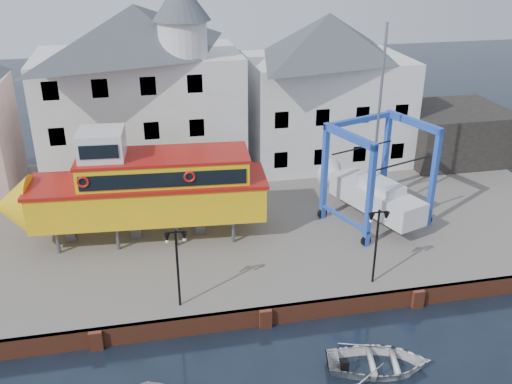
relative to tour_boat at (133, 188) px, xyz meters
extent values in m
plane|color=black|center=(5.91, -8.55, -4.17)|extent=(140.00, 140.00, 0.00)
cube|color=#65615B|center=(5.91, 2.45, -3.67)|extent=(44.00, 22.00, 1.00)
cube|color=brown|center=(5.91, -8.43, -3.67)|extent=(44.00, 0.25, 1.00)
cube|color=brown|center=(-2.09, -8.60, -3.67)|extent=(0.60, 0.36, 1.00)
cube|color=brown|center=(5.91, -8.60, -3.67)|extent=(0.60, 0.36, 1.00)
cube|color=brown|center=(13.91, -8.60, -3.67)|extent=(0.60, 0.36, 1.00)
cube|color=white|center=(0.91, 9.95, 1.33)|extent=(14.00, 8.00, 9.00)
pyramid|color=#3E444A|center=(0.91, 9.95, 7.43)|extent=(14.00, 8.00, 3.20)
cube|color=black|center=(-4.59, 5.99, -1.57)|extent=(1.00, 0.08, 1.20)
cube|color=black|center=(-1.59, 5.99, -1.57)|extent=(1.00, 0.08, 1.20)
cube|color=black|center=(1.41, 5.99, -1.57)|extent=(1.00, 0.08, 1.20)
cube|color=black|center=(4.41, 5.99, -1.57)|extent=(1.00, 0.08, 1.20)
cube|color=black|center=(-4.59, 5.99, 1.43)|extent=(1.00, 0.08, 1.20)
cube|color=black|center=(-1.59, 5.99, 1.43)|extent=(1.00, 0.08, 1.20)
cube|color=black|center=(1.41, 5.99, 1.43)|extent=(1.00, 0.08, 1.20)
cube|color=black|center=(4.41, 5.99, 1.43)|extent=(1.00, 0.08, 1.20)
cube|color=black|center=(-4.59, 5.99, 4.43)|extent=(1.00, 0.08, 1.20)
cube|color=black|center=(-1.59, 5.99, 4.43)|extent=(1.00, 0.08, 1.20)
cube|color=black|center=(1.41, 5.99, 4.43)|extent=(1.00, 0.08, 1.20)
cube|color=black|center=(4.41, 5.99, 4.43)|extent=(1.00, 0.08, 1.20)
cylinder|color=white|center=(3.91, 7.55, 7.03)|extent=(3.20, 3.20, 2.40)
cube|color=white|center=(14.91, 10.45, 0.83)|extent=(12.00, 8.00, 8.00)
pyramid|color=#3E444A|center=(14.91, 10.45, 6.43)|extent=(12.00, 8.00, 3.20)
cube|color=black|center=(10.41, 6.49, -1.57)|extent=(1.00, 0.08, 1.20)
cube|color=black|center=(13.41, 6.49, -1.57)|extent=(1.00, 0.08, 1.20)
cube|color=black|center=(16.41, 6.49, -1.57)|extent=(1.00, 0.08, 1.20)
cube|color=black|center=(19.41, 6.49, -1.57)|extent=(1.00, 0.08, 1.20)
cube|color=black|center=(10.41, 6.49, 1.43)|extent=(1.00, 0.08, 1.20)
cube|color=black|center=(13.41, 6.49, 1.43)|extent=(1.00, 0.08, 1.20)
cube|color=black|center=(16.41, 6.49, 1.43)|extent=(1.00, 0.08, 1.20)
cube|color=black|center=(19.41, 6.49, 1.43)|extent=(1.00, 0.08, 1.20)
cube|color=black|center=(24.91, 8.45, -1.17)|extent=(8.00, 7.00, 4.00)
cylinder|color=black|center=(1.91, -7.35, -1.17)|extent=(0.12, 0.12, 4.00)
cube|color=black|center=(1.91, -7.35, 0.88)|extent=(0.90, 0.06, 0.06)
sphere|color=black|center=(1.91, -7.35, 0.95)|extent=(0.16, 0.16, 0.16)
cone|color=black|center=(1.51, -7.35, 0.61)|extent=(0.32, 0.32, 0.45)
sphere|color=silver|center=(1.51, -7.35, 0.43)|extent=(0.18, 0.18, 0.18)
cone|color=black|center=(2.31, -7.35, 0.61)|extent=(0.32, 0.32, 0.45)
sphere|color=silver|center=(2.31, -7.35, 0.43)|extent=(0.18, 0.18, 0.18)
cylinder|color=black|center=(11.91, -7.35, -1.17)|extent=(0.12, 0.12, 4.00)
cube|color=black|center=(11.91, -7.35, 0.88)|extent=(0.90, 0.06, 0.06)
sphere|color=black|center=(11.91, -7.35, 0.95)|extent=(0.16, 0.16, 0.16)
cone|color=black|center=(11.51, -7.35, 0.61)|extent=(0.32, 0.32, 0.45)
sphere|color=silver|center=(11.51, -7.35, 0.43)|extent=(0.18, 0.18, 0.18)
cone|color=black|center=(12.31, -7.35, 0.61)|extent=(0.32, 0.32, 0.45)
sphere|color=silver|center=(12.31, -7.35, 0.43)|extent=(0.18, 0.18, 0.18)
cylinder|color=#59595E|center=(-4.38, -0.98, -2.47)|extent=(0.21, 0.21, 1.42)
cylinder|color=#59595E|center=(-4.18, 1.66, -2.47)|extent=(0.21, 0.21, 1.42)
cylinder|color=#59595E|center=(-1.08, -1.24, -2.47)|extent=(0.21, 0.21, 1.42)
cylinder|color=#59595E|center=(-0.88, 1.40, -2.47)|extent=(0.21, 0.21, 1.42)
cylinder|color=#59595E|center=(2.22, -1.50, -2.47)|extent=(0.21, 0.21, 1.42)
cylinder|color=#59595E|center=(2.42, 1.14, -2.47)|extent=(0.21, 0.21, 1.42)
cylinder|color=#59595E|center=(5.51, -1.76, -2.47)|extent=(0.21, 0.21, 1.42)
cylinder|color=#59595E|center=(5.72, 0.88, -2.47)|extent=(0.21, 0.21, 1.42)
cube|color=#59595E|center=(-3.81, 0.30, -2.47)|extent=(0.60, 0.52, 1.42)
cube|color=#59595E|center=(-0.04, 0.00, -2.47)|extent=(0.60, 0.52, 1.42)
cube|color=#59595E|center=(3.73, -0.29, -2.47)|extent=(0.60, 0.52, 1.42)
cube|color=#DBB50A|center=(0.90, -0.07, -0.72)|extent=(13.48, 4.61, 2.08)
cone|color=#DBB50A|center=(-6.73, 0.53, -0.72)|extent=(2.35, 3.74, 3.59)
cube|color=#A3150F|center=(0.90, -0.07, 0.42)|extent=(13.77, 4.78, 0.21)
cube|color=#DBB50A|center=(1.85, -0.14, 1.08)|extent=(9.68, 3.94, 1.51)
cube|color=black|center=(1.72, -1.78, 1.13)|extent=(9.05, 0.77, 0.85)
cube|color=black|center=(1.97, 1.49, 1.13)|extent=(9.05, 0.77, 0.85)
cube|color=#A3150F|center=(1.85, -0.14, 1.92)|extent=(9.87, 4.05, 0.17)
cube|color=silver|center=(-1.45, 0.11, 2.70)|extent=(2.64, 2.64, 1.72)
cube|color=black|center=(-1.55, -1.14, 2.77)|extent=(2.06, 0.22, 0.76)
torus|color=#A3150F|center=(-2.53, -1.49, 1.27)|extent=(0.67, 0.18, 0.66)
torus|color=#A3150F|center=(3.13, -1.94, 1.27)|extent=(0.67, 0.18, 0.66)
cube|color=blue|center=(12.96, -3.74, -0.06)|extent=(0.40, 0.40, 6.23)
cylinder|color=black|center=(12.96, -3.74, -2.86)|extent=(0.66, 0.42, 0.62)
cube|color=blue|center=(11.57, 0.15, -0.06)|extent=(0.40, 0.40, 6.23)
cylinder|color=black|center=(11.57, 0.15, -2.86)|extent=(0.66, 0.42, 0.62)
cube|color=blue|center=(17.70, -2.05, -0.06)|extent=(0.40, 0.40, 6.23)
cylinder|color=black|center=(17.70, -2.05, -2.86)|extent=(0.66, 0.42, 0.62)
cube|color=blue|center=(16.30, 1.84, -0.06)|extent=(0.40, 0.40, 6.23)
cylinder|color=black|center=(16.30, 1.84, -2.86)|extent=(0.66, 0.42, 0.62)
cube|color=blue|center=(12.27, -1.80, 2.90)|extent=(1.79, 4.29, 0.44)
cube|color=blue|center=(12.27, -1.80, -2.28)|extent=(1.70, 4.26, 0.19)
cube|color=blue|center=(17.00, -0.11, 2.90)|extent=(1.79, 4.29, 0.44)
cube|color=blue|center=(17.00, -0.11, -2.28)|extent=(1.70, 4.26, 0.19)
cube|color=blue|center=(13.94, 1.00, 2.90)|extent=(5.13, 2.09, 0.31)
cube|color=silver|center=(14.63, -0.95, -1.57)|extent=(4.17, 6.97, 1.42)
cone|color=silver|center=(13.30, 2.78, -1.57)|extent=(2.41, 2.03, 2.05)
cube|color=#59595E|center=(14.63, -0.95, -2.60)|extent=(0.74, 1.58, 0.62)
cube|color=silver|center=(14.78, -1.37, -0.59)|extent=(2.24, 2.99, 0.53)
cylinder|color=#99999E|center=(14.48, -0.53, 4.03)|extent=(0.20, 0.20, 9.79)
cube|color=black|center=(15.17, -2.46, 1.24)|extent=(4.50, 1.71, 0.05)
cube|color=black|center=(14.09, 0.56, 1.24)|extent=(4.50, 1.71, 0.05)
imported|color=silver|center=(10.16, -12.49, -4.17)|extent=(5.17, 4.17, 0.95)
camera|label=1|loc=(0.86, -30.63, 13.50)|focal=40.00mm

